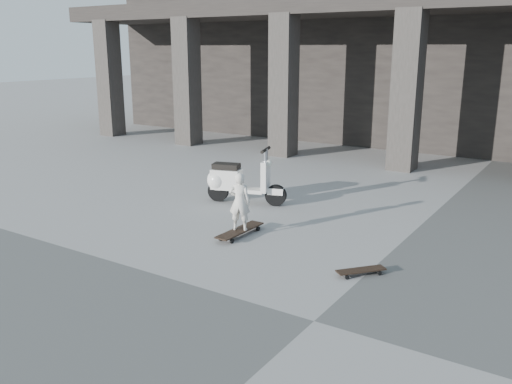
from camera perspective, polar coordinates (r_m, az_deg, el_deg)
The scene contains 5 objects.
ground at distance 6.47m, azimuth 6.13°, elevation -13.36°, with size 90.00×90.00×0.00m, color #4F504D.
longboard at distance 9.12m, azimuth -1.71°, elevation -4.11°, with size 0.28×1.08×0.11m.
skateboard_spare at distance 7.73m, azimuth 10.99°, elevation -8.14°, with size 0.59×0.66×0.08m.
child at distance 8.97m, azimuth -1.74°, elevation -1.01°, with size 0.36×0.23×0.98m, color silver.
scooter at distance 10.99m, azimuth -2.44°, elevation 1.22°, with size 1.62×0.78×1.16m.
Camera 1 is at (2.51, -5.12, 3.06)m, focal length 38.00 mm.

